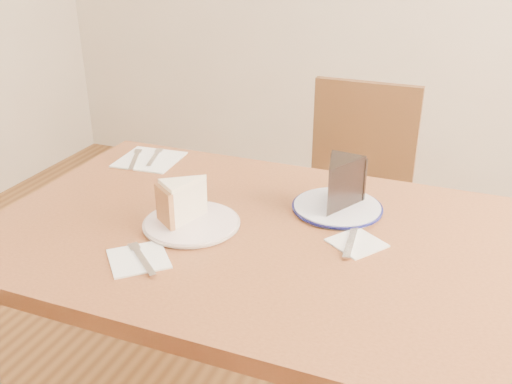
# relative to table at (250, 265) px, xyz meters

# --- Properties ---
(table) EXTENTS (1.20, 0.80, 0.75)m
(table) POSITION_rel_table_xyz_m (0.00, 0.00, 0.00)
(table) COLOR #502915
(table) RESTS_ON ground
(chair_far) EXTENTS (0.45, 0.45, 0.89)m
(chair_far) POSITION_rel_table_xyz_m (0.08, 0.74, -0.15)
(chair_far) COLOR #392111
(chair_far) RESTS_ON ground
(plate_cream) EXTENTS (0.22, 0.22, 0.01)m
(plate_cream) POSITION_rel_table_xyz_m (-0.13, -0.04, 0.10)
(plate_cream) COLOR white
(plate_cream) RESTS_ON table
(plate_navy) EXTENTS (0.21, 0.21, 0.01)m
(plate_navy) POSITION_rel_table_xyz_m (0.16, 0.17, 0.10)
(plate_navy) COLOR white
(plate_navy) RESTS_ON table
(carrot_cake) EXTENTS (0.12, 0.13, 0.09)m
(carrot_cake) POSITION_rel_table_xyz_m (-0.15, -0.03, 0.15)
(carrot_cake) COLOR beige
(carrot_cake) RESTS_ON plate_cream
(chocolate_cake) EXTENTS (0.11, 0.14, 0.11)m
(chocolate_cake) POSITION_rel_table_xyz_m (0.16, 0.16, 0.16)
(chocolate_cake) COLOR black
(chocolate_cake) RESTS_ON plate_navy
(napkin_cream) EXTENTS (0.17, 0.17, 0.00)m
(napkin_cream) POSITION_rel_table_xyz_m (-0.17, -0.21, 0.10)
(napkin_cream) COLOR white
(napkin_cream) RESTS_ON table
(napkin_navy) EXTENTS (0.14, 0.14, 0.00)m
(napkin_navy) POSITION_rel_table_xyz_m (0.24, 0.02, 0.10)
(napkin_navy) COLOR white
(napkin_navy) RESTS_ON table
(napkin_spare) EXTENTS (0.18, 0.18, 0.00)m
(napkin_spare) POSITION_rel_table_xyz_m (-0.44, 0.28, 0.10)
(napkin_spare) COLOR white
(napkin_spare) RESTS_ON table
(fork_cream) EXTENTS (0.12, 0.10, 0.00)m
(fork_cream) POSITION_rel_table_xyz_m (-0.15, -0.21, 0.10)
(fork_cream) COLOR silver
(fork_cream) RESTS_ON napkin_cream
(knife_navy) EXTENTS (0.03, 0.17, 0.00)m
(knife_navy) POSITION_rel_table_xyz_m (0.23, 0.03, 0.10)
(knife_navy) COLOR silver
(knife_navy) RESTS_ON napkin_navy
(fork_spare) EXTENTS (0.05, 0.14, 0.00)m
(fork_spare) POSITION_rel_table_xyz_m (-0.43, 0.29, 0.10)
(fork_spare) COLOR silver
(fork_spare) RESTS_ON napkin_spare
(knife_spare) EXTENTS (0.08, 0.15, 0.00)m
(knife_spare) POSITION_rel_table_xyz_m (-0.47, 0.25, 0.10)
(knife_spare) COLOR silver
(knife_spare) RESTS_ON napkin_spare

